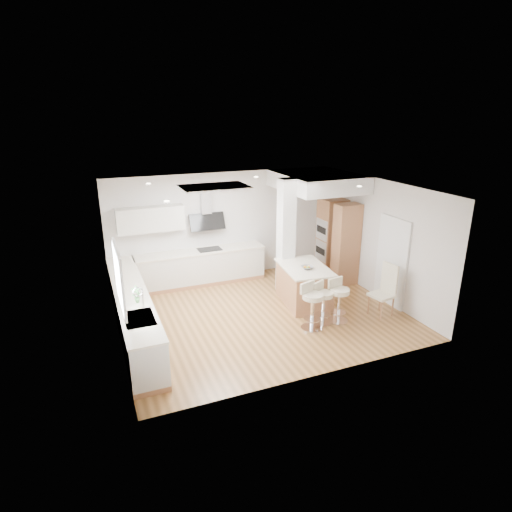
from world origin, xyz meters
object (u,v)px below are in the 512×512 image
peninsula (304,285)px  bar_stool_c (339,298)px  bar_stool_a (312,304)px  bar_stool_b (323,301)px  dining_chair (386,288)px

peninsula → bar_stool_c: 1.11m
bar_stool_a → bar_stool_c: (0.69, 0.07, -0.02)m
bar_stool_c → bar_stool_b: bearing=162.9°
bar_stool_a → bar_stool_b: 0.35m
bar_stool_b → peninsula: bearing=58.7°
bar_stool_b → bar_stool_c: bar_stool_c is taller
peninsula → bar_stool_a: bar_stool_a is taller
bar_stool_c → dining_chair: (1.12, -0.10, 0.09)m
peninsula → bar_stool_c: bearing=-70.5°
bar_stool_c → bar_stool_a: bearing=176.8°
peninsula → bar_stool_c: size_ratio=1.68×
bar_stool_c → dining_chair: bearing=-14.7°
bar_stool_a → dining_chair: bearing=-18.9°
peninsula → bar_stool_b: peninsula is taller
bar_stool_b → bar_stool_c: (0.36, -0.05, 0.02)m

